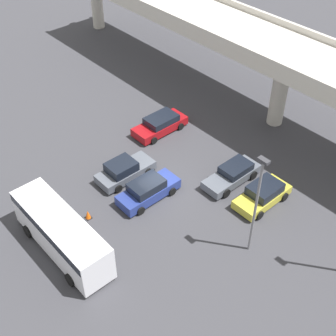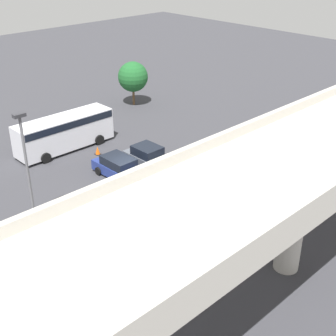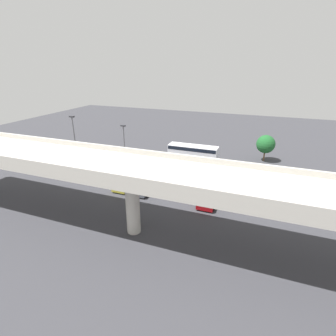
{
  "view_description": "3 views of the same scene",
  "coord_description": "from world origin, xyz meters",
  "px_view_note": "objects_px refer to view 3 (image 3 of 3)",
  "views": [
    {
      "loc": [
        19.35,
        -16.34,
        23.94
      ],
      "look_at": [
        -0.88,
        1.56,
        0.79
      ],
      "focal_mm": 50.0,
      "sensor_mm": 36.0,
      "label": 1
    },
    {
      "loc": [
        18.75,
        23.63,
        16.45
      ],
      "look_at": [
        -0.24,
        3.82,
        2.52
      ],
      "focal_mm": 50.0,
      "sensor_mm": 36.0,
      "label": 2
    },
    {
      "loc": [
        -11.1,
        32.86,
        15.74
      ],
      "look_at": [
        0.59,
        2.26,
        2.64
      ],
      "focal_mm": 28.0,
      "sensor_mm": 36.0,
      "label": 3
    }
  ],
  "objects_px": {
    "parked_car_2": "(180,172)",
    "lamp_post_near_aisle": "(75,143)",
    "parked_car_3": "(145,186)",
    "tree_front_left": "(266,144)",
    "parked_car_1": "(199,176)",
    "traffic_cone": "(196,166)",
    "parked_car_4": "(126,183)",
    "lamp_post_mid_lot": "(124,146)",
    "parked_car_0": "(209,198)",
    "shuttle_bus": "(193,152)"
  },
  "relations": [
    {
      "from": "lamp_post_near_aisle",
      "to": "parked_car_0",
      "type": "bearing_deg",
      "value": 178.07
    },
    {
      "from": "parked_car_1",
      "to": "lamp_post_near_aisle",
      "type": "xyz_separation_m",
      "value": [
        16.76,
        5.35,
        4.57
      ]
    },
    {
      "from": "shuttle_bus",
      "to": "lamp_post_near_aisle",
      "type": "height_order",
      "value": "lamp_post_near_aisle"
    },
    {
      "from": "lamp_post_mid_lot",
      "to": "traffic_cone",
      "type": "bearing_deg",
      "value": -145.72
    },
    {
      "from": "parked_car_4",
      "to": "traffic_cone",
      "type": "bearing_deg",
      "value": -33.92
    },
    {
      "from": "lamp_post_mid_lot",
      "to": "tree_front_left",
      "type": "bearing_deg",
      "value": -144.67
    },
    {
      "from": "traffic_cone",
      "to": "parked_car_3",
      "type": "bearing_deg",
      "value": 68.84
    },
    {
      "from": "parked_car_4",
      "to": "lamp_post_mid_lot",
      "type": "height_order",
      "value": "lamp_post_mid_lot"
    },
    {
      "from": "lamp_post_mid_lot",
      "to": "parked_car_1",
      "type": "bearing_deg",
      "value": -170.72
    },
    {
      "from": "lamp_post_near_aisle",
      "to": "lamp_post_mid_lot",
      "type": "distance_m",
      "value": 6.86
    },
    {
      "from": "parked_car_1",
      "to": "parked_car_3",
      "type": "xyz_separation_m",
      "value": [
        5.72,
        5.87,
        -0.04
      ]
    },
    {
      "from": "parked_car_3",
      "to": "parked_car_2",
      "type": "bearing_deg",
      "value": -25.41
    },
    {
      "from": "tree_front_left",
      "to": "lamp_post_near_aisle",
      "type": "bearing_deg",
      "value": 34.48
    },
    {
      "from": "parked_car_3",
      "to": "parked_car_4",
      "type": "height_order",
      "value": "parked_car_4"
    },
    {
      "from": "parked_car_0",
      "to": "lamp_post_mid_lot",
      "type": "relative_size",
      "value": 0.64
    },
    {
      "from": "lamp_post_near_aisle",
      "to": "parked_car_3",
      "type": "bearing_deg",
      "value": 177.3
    },
    {
      "from": "parked_car_2",
      "to": "lamp_post_mid_lot",
      "type": "height_order",
      "value": "lamp_post_mid_lot"
    },
    {
      "from": "parked_car_1",
      "to": "parked_car_4",
      "type": "xyz_separation_m",
      "value": [
        8.67,
        5.85,
        0.01
      ]
    },
    {
      "from": "parked_car_3",
      "to": "lamp_post_mid_lot",
      "type": "height_order",
      "value": "lamp_post_mid_lot"
    },
    {
      "from": "parked_car_0",
      "to": "shuttle_bus",
      "type": "bearing_deg",
      "value": 23.56
    },
    {
      "from": "shuttle_bus",
      "to": "lamp_post_mid_lot",
      "type": "height_order",
      "value": "lamp_post_mid_lot"
    },
    {
      "from": "parked_car_3",
      "to": "tree_front_left",
      "type": "distance_m",
      "value": 22.89
    },
    {
      "from": "parked_car_1",
      "to": "lamp_post_mid_lot",
      "type": "height_order",
      "value": "lamp_post_mid_lot"
    },
    {
      "from": "parked_car_4",
      "to": "lamp_post_near_aisle",
      "type": "distance_m",
      "value": 9.29
    },
    {
      "from": "parked_car_4",
      "to": "tree_front_left",
      "type": "relative_size",
      "value": 0.98
    },
    {
      "from": "traffic_cone",
      "to": "parked_car_1",
      "type": "bearing_deg",
      "value": 110.67
    },
    {
      "from": "parked_car_2",
      "to": "lamp_post_near_aisle",
      "type": "distance_m",
      "value": 15.55
    },
    {
      "from": "parked_car_1",
      "to": "traffic_cone",
      "type": "relative_size",
      "value": 6.56
    },
    {
      "from": "parked_car_2",
      "to": "parked_car_3",
      "type": "relative_size",
      "value": 0.99
    },
    {
      "from": "parked_car_3",
      "to": "lamp_post_near_aisle",
      "type": "xyz_separation_m",
      "value": [
        11.03,
        -0.52,
        4.61
      ]
    },
    {
      "from": "lamp_post_mid_lot",
      "to": "shuttle_bus",
      "type": "bearing_deg",
      "value": -131.38
    },
    {
      "from": "parked_car_3",
      "to": "traffic_cone",
      "type": "bearing_deg",
      "value": -21.16
    },
    {
      "from": "parked_car_2",
      "to": "traffic_cone",
      "type": "height_order",
      "value": "parked_car_2"
    },
    {
      "from": "parked_car_3",
      "to": "shuttle_bus",
      "type": "distance_m",
      "value": 13.43
    },
    {
      "from": "tree_front_left",
      "to": "parked_car_3",
      "type": "bearing_deg",
      "value": 51.53
    },
    {
      "from": "parked_car_2",
      "to": "lamp_post_near_aisle",
      "type": "bearing_deg",
      "value": -68.63
    },
    {
      "from": "parked_car_2",
      "to": "traffic_cone",
      "type": "xyz_separation_m",
      "value": [
        -1.2,
        -4.44,
        -0.43
      ]
    },
    {
      "from": "lamp_post_mid_lot",
      "to": "parked_car_2",
      "type": "bearing_deg",
      "value": -166.99
    },
    {
      "from": "shuttle_bus",
      "to": "tree_front_left",
      "type": "height_order",
      "value": "tree_front_left"
    },
    {
      "from": "parked_car_0",
      "to": "tree_front_left",
      "type": "height_order",
      "value": "tree_front_left"
    },
    {
      "from": "parked_car_4",
      "to": "tree_front_left",
      "type": "distance_m",
      "value": 24.81
    },
    {
      "from": "parked_car_3",
      "to": "shuttle_bus",
      "type": "height_order",
      "value": "shuttle_bus"
    },
    {
      "from": "parked_car_3",
      "to": "tree_front_left",
      "type": "relative_size",
      "value": 1.06
    },
    {
      "from": "parked_car_0",
      "to": "parked_car_2",
      "type": "bearing_deg",
      "value": 43.07
    },
    {
      "from": "parked_car_1",
      "to": "lamp_post_mid_lot",
      "type": "xyz_separation_m",
      "value": [
        10.95,
        1.79,
        3.78
      ]
    },
    {
      "from": "parked_car_4",
      "to": "lamp_post_near_aisle",
      "type": "height_order",
      "value": "lamp_post_near_aisle"
    },
    {
      "from": "lamp_post_mid_lot",
      "to": "tree_front_left",
      "type": "distance_m",
      "value": 23.82
    },
    {
      "from": "parked_car_1",
      "to": "parked_car_0",
      "type": "bearing_deg",
      "value": 24.86
    },
    {
      "from": "shuttle_bus",
      "to": "traffic_cone",
      "type": "relative_size",
      "value": 12.01
    },
    {
      "from": "parked_car_3",
      "to": "traffic_cone",
      "type": "distance_m",
      "value": 11.14
    }
  ]
}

